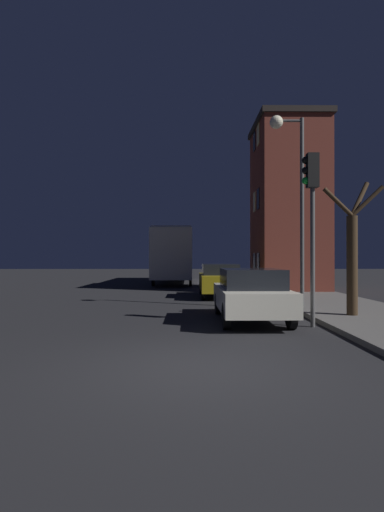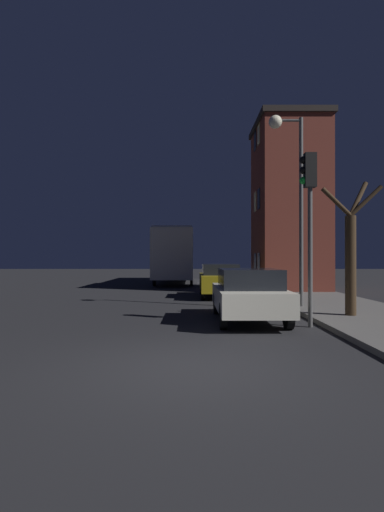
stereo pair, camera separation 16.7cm
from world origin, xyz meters
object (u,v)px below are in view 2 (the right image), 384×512
at_px(streetlamp, 290,171).
at_px(traffic_light, 309,203).
at_px(car_mid_lane, 220,280).
at_px(car_near_lane, 248,293).
at_px(bus, 175,252).
at_px(bare_tree, 351,254).

bearing_deg(streetlamp, traffic_light, -95.88).
relative_size(traffic_light, car_mid_lane, 1.09).
bearing_deg(car_near_lane, streetlamp, 53.87).
relative_size(traffic_light, car_near_lane, 1.05).
height_order(streetlamp, bus, streetlamp).
distance_m(bare_tree, car_near_lane, 3.28).
bearing_deg(bare_tree, traffic_light, -141.62).
height_order(streetlamp, car_mid_lane, streetlamp).
distance_m(bus, car_mid_lane, 11.33).
bearing_deg(traffic_light, streetlamp, 84.12).
bearing_deg(car_near_lane, car_mid_lane, 92.66).
xyz_separation_m(streetlamp, traffic_light, (-0.36, -3.49, -1.60)).
relative_size(bus, car_mid_lane, 2.67).
xyz_separation_m(bus, car_near_lane, (2.86, -18.03, -1.46)).
distance_m(bare_tree, car_mid_lane, 7.70).
bearing_deg(bare_tree, streetlamp, 119.61).
xyz_separation_m(streetlamp, bare_tree, (1.26, -2.21, -2.93)).
distance_m(traffic_light, bus, 19.55).
bearing_deg(traffic_light, bus, 102.74).
distance_m(streetlamp, car_mid_lane, 6.50).
distance_m(bare_tree, bus, 18.73).
height_order(streetlamp, car_near_lane, streetlamp).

